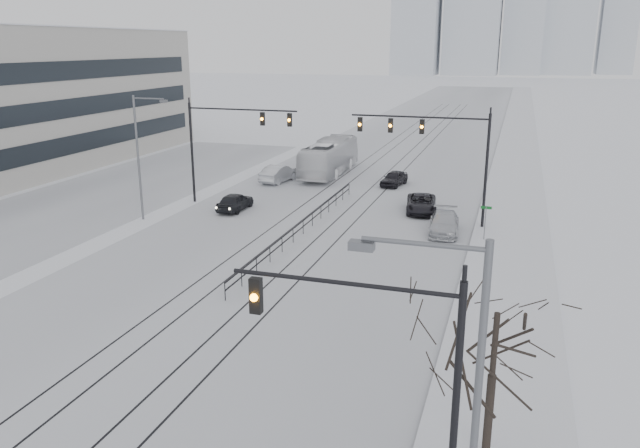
{
  "coord_description": "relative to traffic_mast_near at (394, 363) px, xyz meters",
  "views": [
    {
      "loc": [
        13.31,
        -8.24,
        12.42
      ],
      "look_at": [
        3.68,
        22.18,
        3.2
      ],
      "focal_mm": 35.0,
      "sensor_mm": 36.0,
      "label": 1
    }
  ],
  "objects": [
    {
      "name": "traffic_mast_ne",
      "position": [
        -2.64,
        29.0,
        1.2
      ],
      "size": [
        9.6,
        0.37,
        8.0
      ],
      "color": "black",
      "rests_on": "ground"
    },
    {
      "name": "sedan_nb_right",
      "position": [
        -1.72,
        27.14,
        -3.86
      ],
      "size": [
        2.36,
        4.99,
        1.4
      ],
      "primitive_type": "imported",
      "rotation": [
        0.0,
        0.0,
        0.08
      ],
      "color": "#B8BBC1",
      "rests_on": "ground"
    },
    {
      "name": "sidewalk_east",
      "position": [
        2.71,
        54.0,
        -4.48
      ],
      "size": [
        5.0,
        260.0,
        0.16
      ],
      "primitive_type": "cube",
      "color": "silver",
      "rests_on": "ground"
    },
    {
      "name": "parking_strip",
      "position": [
        -30.79,
        29.0,
        -4.55
      ],
      "size": [
        14.0,
        60.0,
        0.03
      ],
      "primitive_type": "cube",
      "color": "silver",
      "rests_on": "ground"
    },
    {
      "name": "road",
      "position": [
        -10.79,
        54.0,
        -4.55
      ],
      "size": [
        22.0,
        260.0,
        0.02
      ],
      "primitive_type": "cube",
      "color": "silver",
      "rests_on": "ground"
    },
    {
      "name": "tram_rails",
      "position": [
        -10.79,
        34.0,
        -4.54
      ],
      "size": [
        5.3,
        180.0,
        0.01
      ],
      "color": "black",
      "rests_on": "ground"
    },
    {
      "name": "sedan_nb_far",
      "position": [
        -7.83,
        40.77,
        -3.89
      ],
      "size": [
        2.22,
        4.14,
        1.34
      ],
      "primitive_type": "imported",
      "rotation": [
        0.0,
        0.0,
        -0.17
      ],
      "color": "black",
      "rests_on": "ground"
    },
    {
      "name": "sedan_nb_front",
      "position": [
        -4.04,
        32.22,
        -3.89
      ],
      "size": [
        2.91,
        5.09,
        1.34
      ],
      "primitive_type": "imported",
      "rotation": [
        0.0,
        0.0,
        0.15
      ],
      "color": "black",
      "rests_on": "ground"
    },
    {
      "name": "street_sign",
      "position": [
        1.01,
        26.0,
        -2.96
      ],
      "size": [
        0.7,
        0.06,
        2.4
      ],
      "color": "#595B60",
      "rests_on": "ground"
    },
    {
      "name": "sedan_sb_inner",
      "position": [
        -17.87,
        28.36,
        -3.86
      ],
      "size": [
        1.68,
        4.12,
        1.4
      ],
      "primitive_type": "imported",
      "rotation": [
        0.0,
        0.0,
        3.14
      ],
      "color": "black",
      "rests_on": "ground"
    },
    {
      "name": "sedan_sb_outer",
      "position": [
        -18.42,
        39.15,
        -3.77
      ],
      "size": [
        2.38,
        5.01,
        1.58
      ],
      "primitive_type": "imported",
      "rotation": [
        0.0,
        0.0,
        2.99
      ],
      "color": "#B8BBC0",
      "rests_on": "ground"
    },
    {
      "name": "curb",
      "position": [
        0.26,
        54.0,
        -4.5
      ],
      "size": [
        0.1,
        260.0,
        0.12
      ],
      "primitive_type": "cube",
      "color": "gray",
      "rests_on": "ground"
    },
    {
      "name": "street_light_west",
      "position": [
        -22.99,
        24.0,
        0.65
      ],
      "size": [
        2.73,
        0.25,
        9.0
      ],
      "color": "#595B60",
      "rests_on": "ground"
    },
    {
      "name": "traffic_mast_nw",
      "position": [
        -19.31,
        30.0,
        1.01
      ],
      "size": [
        9.1,
        0.37,
        8.0
      ],
      "color": "black",
      "rests_on": "ground"
    },
    {
      "name": "bare_tree",
      "position": [
        2.41,
        3.0,
        -0.07
      ],
      "size": [
        4.4,
        4.4,
        6.1
      ],
      "color": "black",
      "rests_on": "ground"
    },
    {
      "name": "box_truck",
      "position": [
        -14.94,
        43.96,
        -2.88
      ],
      "size": [
        2.98,
        12.13,
        3.37
      ],
      "primitive_type": "imported",
      "rotation": [
        0.0,
        0.0,
        3.15
      ],
      "color": "silver",
      "rests_on": "ground"
    },
    {
      "name": "median_fence",
      "position": [
        -10.79,
        24.0,
        -4.04
      ],
      "size": [
        0.06,
        24.0,
        1.0
      ],
      "color": "black",
      "rests_on": "ground"
    },
    {
      "name": "traffic_mast_near",
      "position": [
        0.0,
        0.0,
        0.0
      ],
      "size": [
        6.1,
        0.37,
        7.0
      ],
      "color": "black",
      "rests_on": "ground"
    },
    {
      "name": "street_light_east",
      "position": [
        1.91,
        -3.0,
        0.65
      ],
      "size": [
        2.73,
        0.25,
        9.0
      ],
      "color": "#595B60",
      "rests_on": "ground"
    }
  ]
}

